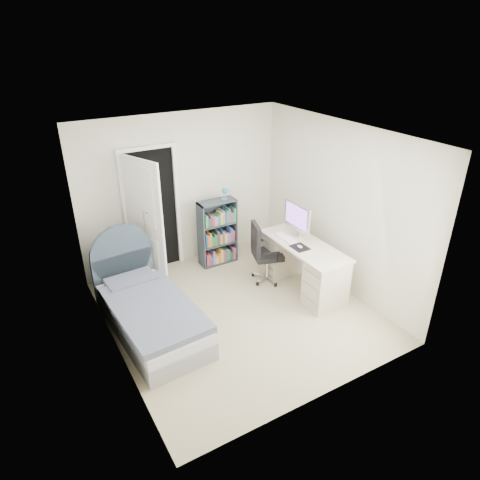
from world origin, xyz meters
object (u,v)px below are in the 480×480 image
floor_lamp (149,255)px  desk (302,264)px  office_chair (263,250)px  bookcase (218,235)px  nightstand (116,261)px  bed (149,312)px

floor_lamp → desk: 2.33m
office_chair → bookcase: bearing=110.4°
bookcase → office_chair: (0.32, -0.87, 0.02)m
nightstand → floor_lamp: floor_lamp is taller
floor_lamp → office_chair: bearing=-26.3°
office_chair → desk: bearing=-48.8°
bed → bookcase: bookcase is taller
desk → floor_lamp: bearing=147.8°
bed → nightstand: size_ratio=3.30×
floor_lamp → office_chair: floor_lamp is taller
desk → office_chair: desk is taller
bed → office_chair: bearing=8.1°
nightstand → office_chair: office_chair is taller
floor_lamp → desk: floor_lamp is taller
nightstand → bookcase: 1.69m
nightstand → bookcase: size_ratio=0.45×
desk → office_chair: 0.64m
nightstand → bookcase: (1.68, -0.18, 0.12)m
nightstand → bookcase: bearing=-6.1°
nightstand → bed: bearing=-88.2°
bed → desk: desk is taller
floor_lamp → desk: size_ratio=0.83×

